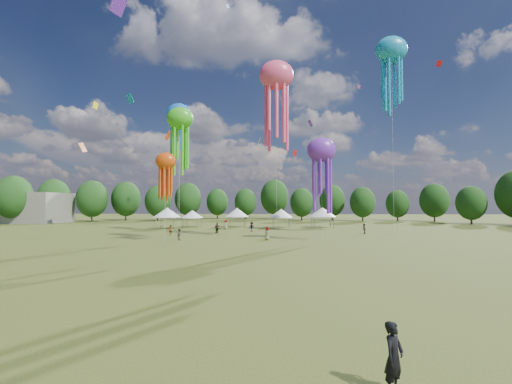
{
  "coord_description": "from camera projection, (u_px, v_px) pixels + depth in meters",
  "views": [
    {
      "loc": [
        4.38,
        -11.2,
        5.02
      ],
      "look_at": [
        3.0,
        15.0,
        6.0
      ],
      "focal_mm": 22.65,
      "sensor_mm": 36.0,
      "label": 1
    }
  ],
  "objects": [
    {
      "name": "ground",
      "position": [
        147.0,
        348.0,
        11.22
      ],
      "size": [
        300.0,
        300.0,
        0.0
      ],
      "primitive_type": "plane",
      "color": "#384416",
      "rests_on": "ground"
    },
    {
      "name": "observer_main",
      "position": [
        394.0,
        357.0,
        8.59
      ],
      "size": [
        0.8,
        0.8,
        1.87
      ],
      "primitive_type": "imported",
      "rotation": [
        0.0,
        0.0,
        0.78
      ],
      "color": "black",
      "rests_on": "ground"
    },
    {
      "name": "spectator_near",
      "position": [
        179.0,
        235.0,
        44.52
      ],
      "size": [
        0.94,
        0.87,
        1.55
      ],
      "primitive_type": "imported",
      "rotation": [
        0.0,
        0.0,
        2.66
      ],
      "color": "gray",
      "rests_on": "ground"
    },
    {
      "name": "spectators_far",
      "position": [
        250.0,
        228.0,
        55.5
      ],
      "size": [
        32.47,
        19.91,
        1.81
      ],
      "color": "gray",
      "rests_on": "ground"
    },
    {
      "name": "festival_tents",
      "position": [
        243.0,
        213.0,
        68.22
      ],
      "size": [
        37.5,
        10.95,
        4.3
      ],
      "color": "#47474C",
      "rests_on": "ground"
    },
    {
      "name": "show_kites",
      "position": [
        281.0,
        107.0,
        49.3
      ],
      "size": [
        40.58,
        16.23,
        32.14
      ],
      "color": "green",
      "rests_on": "ground"
    },
    {
      "name": "small_kites",
      "position": [
        237.0,
        57.0,
        56.4
      ],
      "size": [
        76.9,
        66.12,
        44.33
      ],
      "color": "green",
      "rests_on": "ground"
    },
    {
      "name": "treeline",
      "position": [
        237.0,
        197.0,
        74.05
      ],
      "size": [
        201.57,
        95.24,
        13.43
      ],
      "color": "#38281C",
      "rests_on": "ground"
    }
  ]
}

